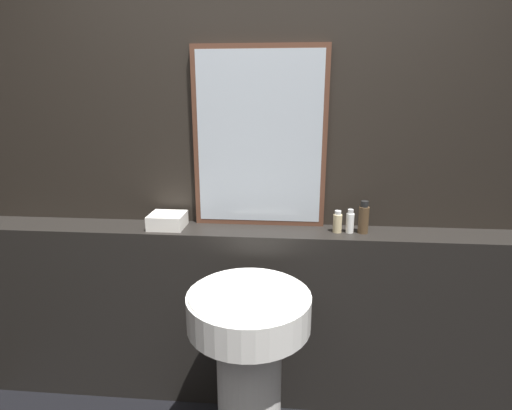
{
  "coord_description": "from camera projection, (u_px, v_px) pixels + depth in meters",
  "views": [
    {
      "loc": [
        0.19,
        -0.56,
        1.65
      ],
      "look_at": [
        0.03,
        1.26,
        1.15
      ],
      "focal_mm": 28.0,
      "sensor_mm": 36.0,
      "label": 1
    }
  ],
  "objects": [
    {
      "name": "vanity_counter",
      "position": [
        252.0,
        315.0,
        2.18
      ],
      "size": [
        2.93,
        0.23,
        0.99
      ],
      "color": "black",
      "rests_on": "ground_plane"
    },
    {
      "name": "lotion_bottle",
      "position": [
        364.0,
        218.0,
        1.99
      ],
      "size": [
        0.05,
        0.05,
        0.16
      ],
      "color": "#4C3823",
      "rests_on": "vanity_counter"
    },
    {
      "name": "conditioner_bottle",
      "position": [
        350.0,
        222.0,
        2.0
      ],
      "size": [
        0.04,
        0.04,
        0.12
      ],
      "color": "white",
      "rests_on": "vanity_counter"
    },
    {
      "name": "shampoo_bottle",
      "position": [
        337.0,
        222.0,
        2.0
      ],
      "size": [
        0.04,
        0.04,
        0.11
      ],
      "color": "#C6B284",
      "rests_on": "vanity_counter"
    },
    {
      "name": "pedestal_sink",
      "position": [
        249.0,
        359.0,
        1.72
      ],
      "size": [
        0.52,
        0.52,
        0.87
      ],
      "color": "white",
      "rests_on": "ground_plane"
    },
    {
      "name": "mirror",
      "position": [
        259.0,
        139.0,
        2.02
      ],
      "size": [
        0.68,
        0.03,
        0.91
      ],
      "color": "#563323",
      "rests_on": "vanity_counter"
    },
    {
      "name": "towel_stack",
      "position": [
        168.0,
        221.0,
        2.08
      ],
      "size": [
        0.18,
        0.16,
        0.07
      ],
      "color": "silver",
      "rests_on": "vanity_counter"
    },
    {
      "name": "wall_back",
      "position": [
        254.0,
        174.0,
        2.12
      ],
      "size": [
        8.0,
        0.06,
        2.5
      ],
      "color": "black",
      "rests_on": "ground_plane"
    }
  ]
}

